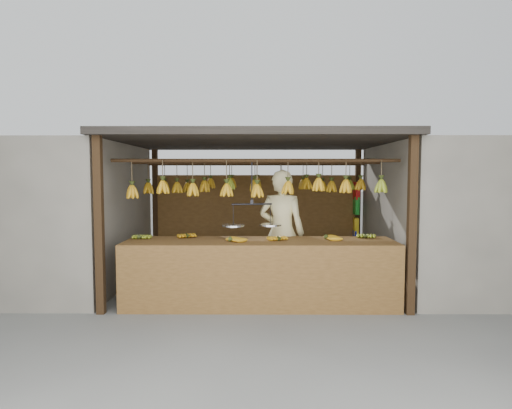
{
  "coord_description": "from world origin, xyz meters",
  "views": [
    {
      "loc": [
        0.05,
        -6.93,
        1.8
      ],
      "look_at": [
        0.0,
        0.3,
        1.3
      ],
      "focal_mm": 30.0,
      "sensor_mm": 36.0,
      "label": 1
    }
  ],
  "objects": [
    {
      "name": "counter",
      "position": [
        0.06,
        -1.23,
        0.71
      ],
      "size": [
        3.7,
        0.84,
        0.96
      ],
      "color": "brown",
      "rests_on": "ground"
    },
    {
      "name": "vendor",
      "position": [
        0.39,
        -0.59,
        0.94
      ],
      "size": [
        0.78,
        0.61,
        1.88
      ],
      "primitive_type": "imported",
      "rotation": [
        0.0,
        0.0,
        2.88
      ],
      "color": "beige",
      "rests_on": "ground"
    },
    {
      "name": "ground",
      "position": [
        0.0,
        0.0,
        0.0
      ],
      "size": [
        80.0,
        80.0,
        0.0
      ],
      "primitive_type": "plane",
      "color": "#5B5B57"
    },
    {
      "name": "neighbor_left",
      "position": [
        -3.6,
        0.0,
        1.15
      ],
      "size": [
        3.0,
        3.0,
        2.3
      ],
      "primitive_type": "cube",
      "color": "slate",
      "rests_on": "ground"
    },
    {
      "name": "hanging_bananas",
      "position": [
        -0.0,
        -0.0,
        1.62
      ],
      "size": [
        3.64,
        2.23,
        0.39
      ],
      "color": "#C98B15",
      "rests_on": "ground"
    },
    {
      "name": "bag_bundles",
      "position": [
        1.94,
        1.35,
        1.01
      ],
      "size": [
        0.08,
        0.26,
        1.28
      ],
      "color": "red",
      "rests_on": "ground"
    },
    {
      "name": "neighbor_right",
      "position": [
        3.6,
        0.0,
        1.15
      ],
      "size": [
        3.0,
        3.0,
        2.3
      ],
      "primitive_type": "cube",
      "color": "slate",
      "rests_on": "ground"
    },
    {
      "name": "balance_scale",
      "position": [
        -0.05,
        -1.0,
        1.14
      ],
      "size": [
        0.82,
        0.39,
        0.92
      ],
      "color": "black",
      "rests_on": "ground"
    },
    {
      "name": "stall",
      "position": [
        0.0,
        0.33,
        1.97
      ],
      "size": [
        4.3,
        3.3,
        2.4
      ],
      "color": "black",
      "rests_on": "ground"
    }
  ]
}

